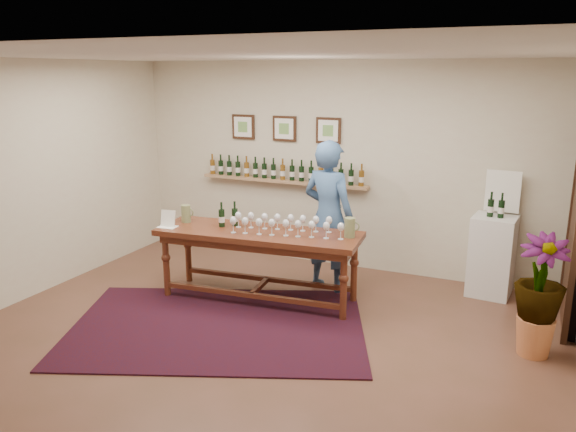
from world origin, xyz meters
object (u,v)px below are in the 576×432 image
at_px(tasting_table, 259,241).
at_px(person, 328,216).
at_px(potted_plant, 539,296).
at_px(display_pedestal, 492,256).

xyz_separation_m(tasting_table, person, (0.63, 0.65, 0.21)).
xyz_separation_m(potted_plant, person, (-2.40, 0.79, 0.33)).
relative_size(tasting_table, potted_plant, 2.38).
relative_size(potted_plant, person, 0.55).
height_order(display_pedestal, potted_plant, potted_plant).
relative_size(tasting_table, display_pedestal, 2.51).
distance_m(display_pedestal, person, 2.03).
xyz_separation_m(display_pedestal, person, (-1.87, -0.64, 0.45)).
distance_m(tasting_table, person, 0.93).
bearing_deg(person, tasting_table, 58.51).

